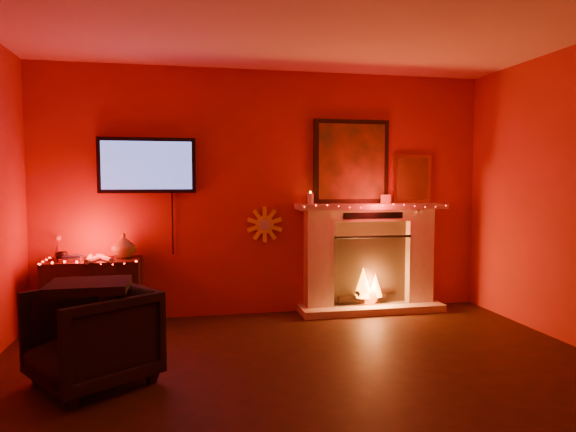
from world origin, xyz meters
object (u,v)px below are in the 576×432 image
at_px(sunburst_clock, 265,225).
at_px(console_table, 95,291).
at_px(armchair, 92,337).
at_px(tv, 147,166).
at_px(fireplace, 369,248).

bearing_deg(sunburst_clock, console_table, -172.97).
bearing_deg(console_table, armchair, -81.80).
distance_m(tv, armchair, 2.17).
xyz_separation_m(fireplace, armchair, (-2.75, -1.65, -0.37)).
bearing_deg(sunburst_clock, armchair, -131.81).
bearing_deg(fireplace, sunburst_clock, 175.63).
height_order(fireplace, sunburst_clock, fireplace).
bearing_deg(sunburst_clock, fireplace, -4.37).
xyz_separation_m(console_table, armchair, (0.22, -1.52, -0.03)).
xyz_separation_m(tv, armchair, (-0.31, -1.71, -1.29)).
relative_size(fireplace, armchair, 2.79).
relative_size(fireplace, sunburst_clock, 5.45).
xyz_separation_m(tv, sunburst_clock, (1.25, 0.03, -0.65)).
bearing_deg(armchair, tv, 135.55).
bearing_deg(armchair, sunburst_clock, 103.88).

